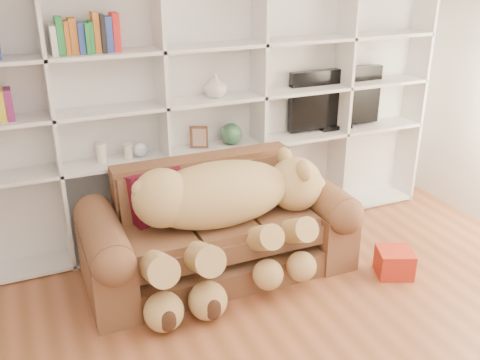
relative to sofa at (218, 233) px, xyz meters
name	(u,v)px	position (x,y,z in m)	size (l,w,h in m)	color
wall_back	(204,89)	(0.21, 0.81, 1.01)	(5.00, 0.02, 2.70)	silver
bookshelf	(183,100)	(-0.03, 0.68, 0.96)	(4.43, 0.35, 2.40)	silver
sofa	(218,233)	(0.00, 0.00, 0.00)	(2.15, 0.93, 0.90)	brown
teddy_bear	(224,210)	(-0.01, -0.18, 0.30)	(1.73, 0.92, 1.00)	tan
throw_pillow	(157,198)	(-0.45, 0.15, 0.34)	(0.43, 0.14, 0.43)	maroon
gift_box	(394,262)	(1.31, -0.65, -0.23)	(0.28, 0.26, 0.22)	#B52A18
tv	(335,99)	(1.50, 0.67, 0.81)	(0.99, 0.18, 0.59)	black
picture_frame	(199,137)	(0.07, 0.62, 0.63)	(0.16, 0.03, 0.20)	#542D1C
green_vase	(231,134)	(0.38, 0.62, 0.62)	(0.20, 0.20, 0.20)	#2E5A3C
figurine_tall	(101,153)	(-0.77, 0.62, 0.61)	(0.08, 0.08, 0.17)	beige
figurine_short	(128,151)	(-0.55, 0.62, 0.59)	(0.08, 0.08, 0.13)	beige
snow_globe	(140,149)	(-0.45, 0.62, 0.59)	(0.13, 0.13, 0.13)	silver
shelf_vase	(216,85)	(0.24, 0.62, 1.08)	(0.20, 0.20, 0.21)	beige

